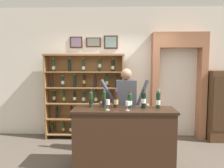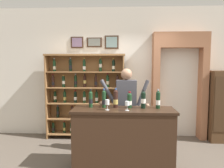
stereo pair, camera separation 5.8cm
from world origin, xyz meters
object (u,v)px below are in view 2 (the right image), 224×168
Objects in this scene: side_cabinet at (224,106)px; tasting_bottle_brunello at (104,99)px; shopkeeper at (126,102)px; tasting_bottle_vin_santo at (116,99)px; tasting_bottle_riserva at (143,99)px; wine_glass_left at (127,104)px; tasting_bottle_bianco at (91,99)px; wine_glass_right at (107,103)px; tasting_counter at (123,139)px; tasting_bottle_chianti at (158,100)px; wine_shelf at (86,94)px; tasting_bottle_rosso at (130,100)px.

tasting_bottle_brunello is at bearing -153.42° from side_cabinet.
shopkeeper is 5.03× the size of tasting_bottle_vin_santo.
tasting_bottle_riserva is 0.33m from wine_glass_left.
side_cabinet is 5.06× the size of tasting_bottle_bianco.
tasting_bottle_bianco reaches higher than wine_glass_left.
wine_glass_right is (-0.32, -0.67, 0.11)m from shopkeeper.
wine_glass_right is at bearing 176.31° from wine_glass_left.
tasting_bottle_riserva is at bearing 15.66° from wine_glass_right.
tasting_bottle_riserva is (0.33, 0.07, 0.66)m from tasting_counter.
tasting_bottle_vin_santo is (0.20, 0.02, 0.00)m from tasting_bottle_brunello.
wine_glass_right is (-0.84, -0.17, -0.03)m from tasting_bottle_chianti.
wine_shelf reaches higher than tasting_bottle_chianti.
wine_glass_left is (0.39, -0.21, -0.04)m from tasting_bottle_brunello.
tasting_bottle_bianco is (0.33, -1.34, 0.11)m from wine_shelf.
tasting_counter is at bearing -16.12° from tasting_bottle_brunello.
wine_glass_right is at bearing -34.20° from tasting_bottle_bianco.
tasting_bottle_bianco is at bearing 145.80° from wine_glass_right.
shopkeeper reaches higher than tasting_bottle_brunello.
tasting_bottle_bianco is 0.23m from tasting_bottle_brunello.
tasting_bottle_vin_santo is at bearing 0.34° from tasting_bottle_bianco.
side_cabinet is 9.43× the size of wine_glass_right.
tasting_counter is at bearing 117.89° from wine_glass_left.
tasting_counter is at bearing -58.61° from wine_shelf.
wine_shelf is 1.67m from wine_glass_right.
wine_glass_right is at bearing -152.66° from tasting_bottle_rosso.
tasting_bottle_bianco is 0.36m from wine_glass_right.
wine_shelf reaches higher than wine_glass_right.
tasting_bottle_rosso reaches higher than wine_glass_right.
shopkeeper is at bearing 37.05° from tasting_bottle_bianco.
tasting_bottle_vin_santo reaches higher than tasting_bottle_riserva.
tasting_bottle_brunello is 0.98× the size of tasting_bottle_vin_santo.
tasting_bottle_vin_santo reaches higher than tasting_bottle_brunello.
side_cabinet is 5.05× the size of tasting_bottle_riserva.
wine_glass_left reaches higher than tasting_counter.
tasting_bottle_bianco is (-0.56, 0.11, 0.65)m from tasting_counter.
tasting_bottle_chianti is at bearing -2.37° from tasting_bottle_rosso.
tasting_counter is at bearing -95.68° from shopkeeper.
tasting_bottle_bianco is 1.00× the size of tasting_bottle_riserva.
tasting_bottle_vin_santo is (0.43, 0.00, 0.01)m from tasting_bottle_bianco.
wine_glass_right is (0.07, -0.19, -0.03)m from tasting_bottle_brunello.
tasting_bottle_vin_santo is 1.05× the size of tasting_bottle_riserva.
tasting_counter is 5.35× the size of tasting_bottle_bianco.
tasting_bottle_vin_santo is at bearing -60.59° from wine_shelf.
tasting_bottle_brunello is 0.20m from wine_glass_right.
wine_shelf is 7.07× the size of tasting_bottle_rosso.
tasting_bottle_brunello is 1.92× the size of wine_glass_right.
tasting_counter is at bearing -137.95° from tasting_bottle_rosso.
tasting_counter is 5.11× the size of tasting_bottle_vin_santo.
side_cabinet reaches higher than wine_glass_right.
tasting_bottle_vin_santo is 0.25m from wine_glass_right.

